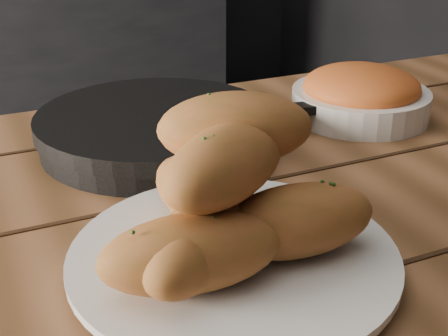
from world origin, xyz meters
TOP-DOWN VIEW (x-y plane):
  - table at (0.54, -0.44)m, footprint 1.48×0.90m
  - plate at (0.55, -0.48)m, footprint 0.29×0.29m
  - bread_rolls at (0.54, -0.48)m, footprint 0.25×0.22m
  - skillet at (0.58, -0.19)m, footprint 0.44×0.30m
  - bowl at (0.88, -0.20)m, footprint 0.20×0.20m

SIDE VIEW (x-z plane):
  - table at x=0.54m, z-range 0.28..1.03m
  - plate at x=0.55m, z-range 0.75..0.77m
  - skillet at x=0.58m, z-range 0.75..0.80m
  - bowl at x=0.88m, z-range 0.75..0.82m
  - bread_rolls at x=0.54m, z-range 0.75..0.89m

